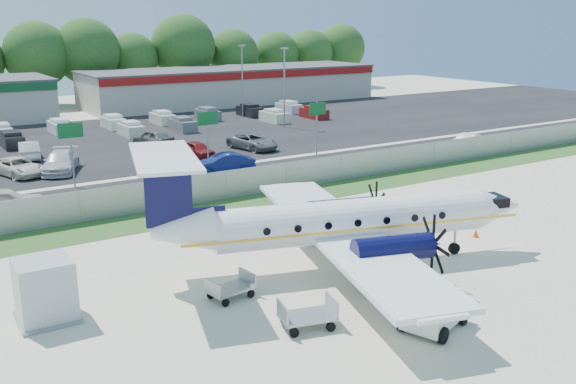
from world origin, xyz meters
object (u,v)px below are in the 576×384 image
pushback_tug (435,310)px  baggage_cart_far (307,315)px  service_container (45,292)px  baggage_cart_near (231,288)px  aircraft (345,221)px

pushback_tug → baggage_cart_far: size_ratio=1.28×
service_container → baggage_cart_far: bearing=-36.6°
baggage_cart_near → baggage_cart_far: baggage_cart_far is taller
baggage_cart_near → service_container: service_container is taller
baggage_cart_far → service_container: (-8.67, 6.43, 0.68)m
aircraft → baggage_cart_far: aircraft is taller
service_container → aircraft: bearing=-7.6°
pushback_tug → baggage_cart_near: pushback_tug is taller
baggage_cart_near → aircraft: bearing=3.2°
baggage_cart_far → pushback_tug: bearing=-31.3°
aircraft → baggage_cart_far: size_ratio=8.26×
baggage_cart_far → aircraft: bearing=40.5°
pushback_tug → baggage_cart_far: bearing=148.7°
aircraft → baggage_cart_near: aircraft is taller
aircraft → baggage_cart_far: bearing=-139.5°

